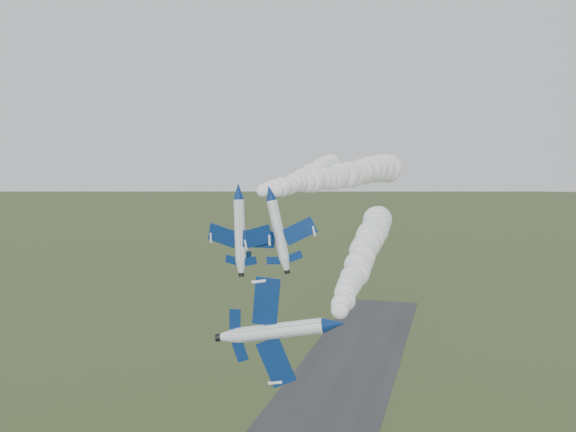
% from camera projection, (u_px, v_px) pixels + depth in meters
% --- Properties ---
extents(jet_lead, '(3.40, 12.49, 10.19)m').
position_uv_depth(jet_lead, '(334.00, 324.00, 58.77)').
color(jet_lead, white).
extents(smoke_trail_jet_lead, '(10.44, 56.97, 4.85)m').
position_uv_depth(smoke_trail_jet_lead, '(364.00, 251.00, 89.31)').
color(smoke_trail_jet_lead, silver).
extents(jet_pair_left, '(10.94, 12.68, 3.21)m').
position_uv_depth(jet_pair_left, '(238.00, 191.00, 88.03)').
color(jet_pair_left, white).
extents(smoke_trail_jet_pair_left, '(22.42, 55.34, 5.69)m').
position_uv_depth(smoke_trail_jet_pair_left, '(338.00, 176.00, 114.53)').
color(smoke_trail_jet_pair_left, silver).
extents(jet_pair_right, '(10.19, 12.41, 3.57)m').
position_uv_depth(jet_pair_right, '(270.00, 192.00, 86.74)').
color(jet_pair_right, white).
extents(smoke_trail_jet_pair_right, '(12.08, 73.25, 5.01)m').
position_uv_depth(smoke_trail_jet_pair_right, '(311.00, 174.00, 125.40)').
color(smoke_trail_jet_pair_right, silver).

